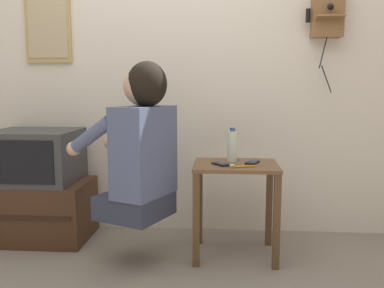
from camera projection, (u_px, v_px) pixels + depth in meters
The scene contains 11 objects.
wall_back at pixel (171, 58), 2.94m from camera, with size 6.80×0.05×2.55m.
side_table at pixel (235, 185), 2.54m from camera, with size 0.52×0.42×0.59m.
person at pixel (140, 144), 2.36m from camera, with size 0.64×0.57×0.92m.
tv_stand at pixel (39, 210), 2.86m from camera, with size 0.70×0.48×0.41m.
television at pixel (35, 156), 2.81m from camera, with size 0.57×0.50×0.36m.
wall_phone_antique at pixel (327, 12), 2.75m from camera, with size 0.25×0.18×0.74m.
framed_picture at pixel (48, 28), 2.94m from camera, with size 0.34×0.03×0.49m.
cell_phone_held at pixel (221, 164), 2.47m from camera, with size 0.12×0.14×0.01m.
cell_phone_spare at pixel (252, 162), 2.53m from camera, with size 0.10×0.14×0.01m.
water_bottle at pixel (232, 146), 2.60m from camera, with size 0.06×0.06×0.22m.
toothbrush at pixel (241, 166), 2.40m from camera, with size 0.16×0.06×0.02m.
Camera 1 is at (0.37, -1.71, 1.05)m, focal length 38.00 mm.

